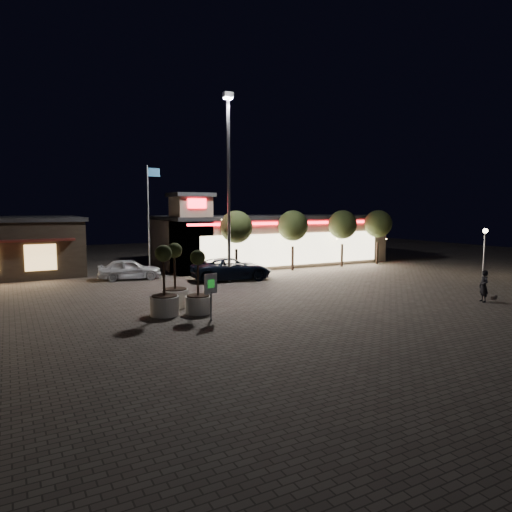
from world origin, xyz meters
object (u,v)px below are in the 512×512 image
planter_mid (198,294)px  pickup_truck (231,269)px  pedestrian (484,286)px  valet_sign (211,288)px  planter_left (164,294)px  white_sedan (130,269)px

planter_mid → pickup_truck: bearing=55.6°
pedestrian → valet_sign: valet_sign is taller
pedestrian → valet_sign: bearing=-78.9°
planter_left → planter_mid: 1.57m
pickup_truck → planter_mid: 10.09m
planter_left → planter_mid: planter_left is taller
pedestrian → planter_left: (-15.81, 5.15, 0.17)m
planter_mid → pedestrian: bearing=-18.6°
pickup_truck → planter_left: 10.76m
planter_left → planter_mid: bearing=-13.1°
pickup_truck → planter_left: planter_left is taller
white_sedan → planter_mid: planter_mid is taller
valet_sign → pedestrian: bearing=-12.9°
planter_mid → valet_sign: planter_mid is taller
pedestrian → planter_left: 16.63m
valet_sign → white_sedan: bearing=92.0°
pickup_truck → planter_mid: planter_mid is taller
pickup_truck → valet_sign: bearing=158.9°
planter_left → pedestrian: bearing=-18.0°
pedestrian → white_sedan: bearing=-114.6°
pickup_truck → valet_sign: 11.40m
planter_mid → white_sedan: bearing=92.2°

